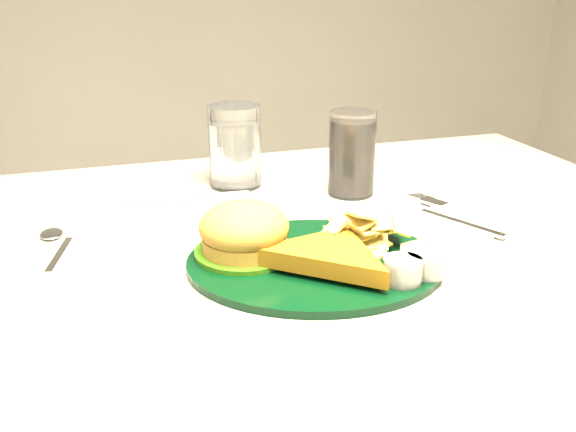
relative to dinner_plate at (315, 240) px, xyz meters
name	(u,v)px	position (x,y,z in m)	size (l,w,h in m)	color
dinner_plate	(315,240)	(0.00, 0.00, 0.00)	(0.29, 0.24, 0.07)	black
water_glass	(235,146)	(-0.02, 0.31, 0.03)	(0.08, 0.08, 0.13)	white
cola_glass	(352,153)	(0.14, 0.22, 0.03)	(0.07, 0.07, 0.13)	black
fork_napkin	(458,220)	(0.22, 0.06, -0.03)	(0.13, 0.16, 0.01)	silver
spoon	(59,253)	(-0.28, 0.12, -0.03)	(0.04, 0.13, 0.01)	silver
ramekin	(7,238)	(-0.34, 0.16, -0.02)	(0.04, 0.04, 0.03)	white
wrapped_straw	(182,198)	(-0.11, 0.27, -0.03)	(0.20, 0.07, 0.01)	white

